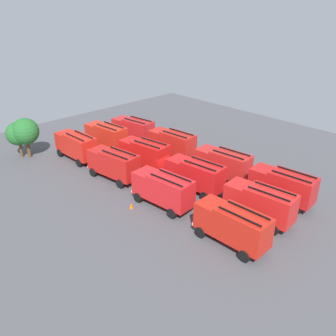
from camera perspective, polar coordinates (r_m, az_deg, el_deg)
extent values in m
plane|color=#4C4C51|center=(44.66, 0.00, -1.62)|extent=(63.28, 63.28, 0.00)
cube|color=red|center=(41.34, 14.91, -1.65)|extent=(2.37, 2.65, 2.60)
cube|color=#8C9EAD|center=(41.62, 13.69, -0.84)|extent=(0.23, 2.13, 1.46)
cube|color=red|center=(40.06, 19.31, -2.96)|extent=(4.97, 2.84, 2.90)
cube|color=black|center=(38.79, 19.23, -1.29)|extent=(4.32, 0.43, 0.12)
cube|color=black|center=(39.96, 20.04, -0.62)|extent=(4.32, 0.43, 0.12)
cube|color=silver|center=(42.33, 13.31, -2.55)|extent=(0.37, 2.38, 0.28)
cylinder|color=black|center=(41.18, 13.63, -4.06)|extent=(1.12, 0.43, 1.10)
cylinder|color=black|center=(43.09, 15.20, -2.86)|extent=(1.12, 0.43, 1.10)
cylinder|color=black|center=(39.53, 19.82, -6.30)|extent=(1.12, 0.43, 1.10)
cylinder|color=black|center=(41.51, 21.16, -4.93)|extent=(1.12, 0.43, 1.10)
cube|color=red|center=(45.35, 6.26, 1.60)|extent=(2.39, 2.67, 2.60)
cube|color=#8C9EAD|center=(45.78, 5.21, 2.31)|extent=(0.25, 2.12, 1.46)
cube|color=red|center=(43.57, 9.99, 0.52)|extent=(4.98, 2.88, 2.90)
cube|color=black|center=(42.39, 9.66, 2.15)|extent=(4.32, 0.46, 0.12)
cube|color=black|center=(43.48, 10.64, 2.68)|extent=(4.32, 0.46, 0.12)
cube|color=silver|center=(46.46, 4.99, 0.71)|extent=(0.39, 2.38, 0.28)
cylinder|color=black|center=(45.22, 5.07, -0.59)|extent=(1.12, 0.44, 1.10)
cylinder|color=black|center=(47.00, 6.83, 0.38)|extent=(1.12, 0.44, 1.10)
cylinder|color=black|center=(42.84, 10.31, -2.50)|extent=(1.12, 0.44, 1.10)
cylinder|color=black|center=(44.71, 11.95, -1.40)|extent=(1.12, 0.44, 1.10)
cube|color=red|center=(51.52, -1.39, 4.75)|extent=(2.38, 2.66, 2.60)
cube|color=#8C9EAD|center=(52.09, -2.24, 5.35)|extent=(0.24, 2.13, 1.46)
cube|color=red|center=(49.29, 1.58, 3.95)|extent=(4.97, 2.85, 2.90)
cube|color=black|center=(48.24, 1.07, 5.46)|extent=(4.32, 0.44, 0.12)
cube|color=black|center=(49.23, 2.13, 5.87)|extent=(4.32, 0.44, 0.12)
cube|color=silver|center=(52.71, -2.34, 3.89)|extent=(0.38, 2.38, 0.28)
cylinder|color=black|center=(51.42, -2.45, 2.83)|extent=(1.12, 0.43, 1.10)
cylinder|color=black|center=(53.03, -0.65, 3.58)|extent=(1.12, 0.43, 1.10)
cylinder|color=black|center=(48.40, 1.72, 1.34)|extent=(1.12, 0.43, 1.10)
cylinder|color=black|center=(50.10, 3.50, 2.18)|extent=(1.12, 0.43, 1.10)
cube|color=red|center=(57.34, -7.40, 6.75)|extent=(2.49, 2.75, 2.60)
cube|color=#8C9EAD|center=(57.98, -8.15, 7.24)|extent=(0.34, 2.12, 1.46)
cube|color=red|center=(54.94, -4.85, 6.19)|extent=(5.07, 3.08, 2.90)
cube|color=black|center=(53.97, -5.41, 7.56)|extent=(4.30, 0.66, 0.12)
cube|color=black|center=(54.91, -4.41, 7.92)|extent=(4.30, 0.66, 0.12)
cube|color=silver|center=(58.55, -8.16, 5.91)|extent=(0.49, 2.38, 0.28)
cylinder|color=black|center=(57.23, -8.32, 5.00)|extent=(1.13, 0.48, 1.10)
cylinder|color=black|center=(58.77, -6.61, 5.66)|extent=(1.13, 0.48, 1.10)
cylinder|color=black|center=(53.94, -4.73, 3.89)|extent=(1.13, 0.48, 1.10)
cylinder|color=black|center=(55.58, -3.03, 4.61)|extent=(1.13, 0.48, 1.10)
cube|color=red|center=(37.50, 11.28, -4.21)|extent=(2.41, 2.68, 2.60)
cube|color=#8C9EAD|center=(37.80, 9.96, -3.30)|extent=(0.26, 2.12, 1.46)
cube|color=red|center=(36.12, 16.07, -5.74)|extent=(5.00, 2.91, 2.90)
cube|color=black|center=(34.80, 15.88, -3.99)|extent=(4.31, 0.49, 0.12)
cube|color=black|center=(35.92, 16.86, -3.15)|extent=(4.31, 0.49, 0.12)
cube|color=silver|center=(38.58, 9.60, -5.13)|extent=(0.40, 2.38, 0.28)
cylinder|color=black|center=(37.47, 9.87, -6.88)|extent=(1.13, 0.44, 1.10)
cylinder|color=black|center=(39.27, 11.74, -5.41)|extent=(1.13, 0.44, 1.10)
cylinder|color=black|center=(35.70, 16.61, -9.48)|extent=(1.13, 0.44, 1.10)
cylinder|color=black|center=(37.59, 18.22, -7.80)|extent=(1.13, 0.44, 1.10)
cube|color=red|center=(42.33, 1.76, -0.08)|extent=(2.42, 2.69, 2.60)
cube|color=#8C9EAD|center=(42.80, 0.67, 0.70)|extent=(0.28, 2.12, 1.46)
cube|color=red|center=(40.38, 5.61, -1.29)|extent=(5.01, 2.94, 2.90)
cube|color=black|center=(39.19, 5.12, 0.41)|extent=(4.31, 0.52, 0.12)
cube|color=black|center=(40.22, 6.28, 1.04)|extent=(4.31, 0.52, 0.12)
cube|color=silver|center=(43.52, 0.51, -0.99)|extent=(0.42, 2.38, 0.28)
cylinder|color=black|center=(42.31, 0.49, -2.42)|extent=(1.13, 0.45, 1.10)
cylinder|color=black|center=(43.97, 2.52, -1.31)|extent=(1.13, 0.45, 1.10)
cylinder|color=black|center=(39.73, 5.91, -4.58)|extent=(1.13, 0.45, 1.10)
cylinder|color=black|center=(41.48, 7.83, -3.30)|extent=(1.13, 0.45, 1.10)
cube|color=red|center=(48.27, -5.96, 3.14)|extent=(2.50, 2.76, 2.60)
cube|color=#8C9EAD|center=(48.85, -6.86, 3.77)|extent=(0.35, 2.12, 1.46)
cube|color=red|center=(45.99, -2.84, 2.28)|extent=(5.08, 3.09, 2.90)
cube|color=black|center=(44.92, -3.47, 3.85)|extent=(4.30, 0.66, 0.12)
cube|color=black|center=(45.87, -2.31, 4.35)|extent=(4.30, 0.66, 0.12)
cube|color=silver|center=(49.51, -6.89, 2.24)|extent=(0.50, 2.38, 0.28)
cylinder|color=black|center=(48.25, -7.04, 1.07)|extent=(1.14, 0.49, 1.10)
cylinder|color=black|center=(49.79, -5.08, 1.96)|extent=(1.14, 0.49, 1.10)
cylinder|color=black|center=(45.16, -2.66, -0.55)|extent=(1.14, 0.49, 1.10)
cylinder|color=black|center=(46.80, -0.72, 0.46)|extent=(1.14, 0.49, 1.10)
cube|color=red|center=(55.40, -11.53, 5.75)|extent=(2.40, 2.67, 2.60)
cube|color=#8C9EAD|center=(56.10, -12.22, 6.28)|extent=(0.26, 2.12, 1.46)
cube|color=red|center=(52.74, -9.19, 5.10)|extent=(4.99, 2.89, 2.90)
cube|color=black|center=(51.82, -9.89, 6.52)|extent=(4.31, 0.48, 0.12)
cube|color=black|center=(52.64, -8.74, 6.91)|extent=(4.31, 0.48, 0.12)
cube|color=silver|center=(56.70, -12.18, 4.92)|extent=(0.40, 2.38, 0.28)
cylinder|color=black|center=(55.43, -12.49, 3.96)|extent=(1.13, 0.44, 1.10)
cylinder|color=black|center=(56.76, -10.57, 4.65)|extent=(1.13, 0.44, 1.10)
cylinder|color=black|center=(51.79, -9.21, 2.69)|extent=(1.13, 0.44, 1.10)
cylinder|color=black|center=(53.21, -7.24, 3.45)|extent=(1.13, 0.44, 1.10)
cube|color=red|center=(33.86, 6.90, -7.40)|extent=(2.26, 2.55, 2.60)
cube|color=#8C9EAD|center=(34.23, 5.55, -6.30)|extent=(0.13, 2.13, 1.46)
cube|color=red|center=(32.16, 11.87, -9.46)|extent=(4.86, 2.62, 2.90)
cube|color=black|center=(30.80, 11.41, -7.62)|extent=(4.32, 0.23, 0.12)
cube|color=black|center=(31.81, 12.81, -6.61)|extent=(4.32, 0.23, 0.12)
cube|color=silver|center=(35.10, 5.26, -8.24)|extent=(0.26, 2.38, 0.28)
cylinder|color=black|center=(34.04, 5.22, -10.26)|extent=(1.11, 0.38, 1.10)
cylinder|color=black|center=(35.62, 7.73, -8.60)|extent=(1.11, 0.38, 1.10)
cylinder|color=black|center=(31.86, 12.19, -13.72)|extent=(1.11, 0.38, 1.10)
cylinder|color=black|center=(33.53, 14.50, -11.73)|extent=(1.11, 0.38, 1.10)
cube|color=red|center=(39.30, -3.48, -2.25)|extent=(2.42, 2.69, 2.60)
cube|color=#8C9EAD|center=(39.82, -4.58, -1.39)|extent=(0.27, 2.12, 1.46)
cube|color=red|center=(37.15, 0.40, -3.71)|extent=(5.01, 2.92, 2.90)
cube|color=black|center=(35.94, -0.30, -1.93)|extent=(4.31, 0.51, 0.12)
cube|color=black|center=(36.87, 1.11, -1.18)|extent=(4.31, 0.51, 0.12)
cube|color=silver|center=(40.60, -4.65, -3.17)|extent=(0.41, 2.38, 0.28)
cylinder|color=black|center=(39.45, -4.85, -4.77)|extent=(1.13, 0.45, 1.10)
cylinder|color=black|center=(40.92, -2.45, -3.49)|extent=(1.13, 0.45, 1.10)
cylinder|color=black|center=(36.58, 0.60, -7.33)|extent=(1.13, 0.45, 1.10)
cylinder|color=black|center=(38.16, 2.95, -5.84)|extent=(1.13, 0.45, 1.10)
cube|color=red|center=(45.77, -10.83, 1.51)|extent=(2.49, 2.75, 2.60)
cube|color=#8C9EAD|center=(46.40, -11.71, 2.19)|extent=(0.34, 2.12, 1.46)
cube|color=red|center=(43.29, -7.80, 0.51)|extent=(5.07, 3.07, 2.90)
cube|color=black|center=(42.23, -8.60, 2.13)|extent=(4.30, 0.65, 0.12)
cube|color=black|center=(43.08, -7.26, 2.71)|extent=(4.30, 0.65, 0.12)
cube|color=silver|center=(47.09, -11.67, 0.60)|extent=(0.49, 2.38, 0.28)
cylinder|color=black|center=(45.88, -11.96, -0.67)|extent=(1.13, 0.48, 1.10)
cylinder|color=black|center=(47.24, -9.74, 0.32)|extent=(1.13, 0.48, 1.10)
cylinder|color=black|center=(42.52, -7.71, -2.53)|extent=(1.13, 0.48, 1.10)
cylinder|color=black|center=(43.99, -5.46, -1.39)|extent=(1.13, 0.48, 1.10)
cube|color=red|center=(52.67, -15.99, 4.22)|extent=(2.28, 2.57, 2.60)
cube|color=#8C9EAD|center=(53.44, -16.61, 4.80)|extent=(0.15, 2.13, 1.46)
cube|color=red|center=(49.78, -13.93, 3.40)|extent=(4.88, 2.66, 2.90)
cube|color=black|center=(48.90, -14.79, 4.87)|extent=(4.32, 0.26, 0.12)
cube|color=black|center=(49.57, -13.45, 5.30)|extent=(4.32, 0.26, 0.12)
cube|color=silver|center=(54.07, -16.50, 3.39)|extent=(0.28, 2.38, 0.28)
cylinder|color=black|center=(52.87, -17.00, 2.35)|extent=(1.11, 0.39, 1.10)
cylinder|color=black|center=(53.94, -14.82, 3.09)|extent=(1.11, 0.39, 1.10)
cylinder|color=black|center=(48.92, -14.13, 0.80)|extent=(1.11, 0.39, 1.10)
cylinder|color=black|center=(50.07, -11.83, 1.64)|extent=(1.11, 0.39, 1.10)
cylinder|color=black|center=(37.36, 8.58, -7.19)|extent=(0.16, 0.16, 0.75)
cylinder|color=black|center=(37.54, 8.62, -7.02)|extent=(0.16, 0.16, 0.75)
cube|color=gold|center=(37.08, 8.67, -6.19)|extent=(0.43, 0.48, 0.66)
sphere|color=tan|center=(36.85, 8.71, -5.61)|extent=(0.21, 0.21, 0.21)
cylinder|color=gold|center=(36.81, 8.72, -5.50)|extent=(0.27, 0.27, 0.06)
cylinder|color=black|center=(57.99, -11.42, 4.90)|extent=(0.16, 0.16, 0.84)
cylinder|color=black|center=(57.80, -11.45, 4.82)|extent=(0.16, 0.16, 0.84)
cube|color=black|center=(57.63, -11.50, 5.59)|extent=(0.47, 0.46, 0.73)
sphere|color=#9E704C|center=(57.47, -11.54, 6.04)|extent=(0.24, 0.24, 0.24)
cylinder|color=black|center=(57.44, -11.55, 6.13)|extent=(0.30, 0.30, 0.07)
cylinder|color=black|center=(45.78, 13.16, -1.04)|extent=(0.16, 0.16, 0.85)
cylinder|color=black|center=(45.95, 13.08, -0.92)|extent=(0.16, 0.16, 0.85)
cube|color=#B7140F|center=(45.53, 13.22, -0.09)|extent=(0.48, 0.45, 0.74)
sphere|color=brown|center=(45.32, 13.28, 0.47)|extent=(0.24, 0.24, 0.24)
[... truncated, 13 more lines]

